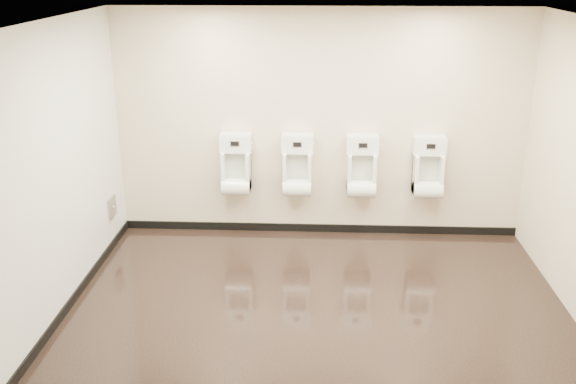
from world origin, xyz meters
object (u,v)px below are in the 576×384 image
Objects in this scene: access_panel at (112,207)px; urinal_1 at (297,170)px; urinal_3 at (428,172)px; urinal_0 at (236,169)px; urinal_2 at (362,171)px.

urinal_1 reaches higher than access_panel.
urinal_3 is (1.59, 0.00, 0.00)m from urinal_1.
access_panel is 0.34× the size of urinal_0.
urinal_3 reaches higher than access_panel.
urinal_0 is 2.35m from urinal_3.
urinal_1 and urinal_2 have the same top height.
urinal_3 is (0.81, 0.00, 0.00)m from urinal_2.
access_panel is 2.28m from urinal_1.
urinal_1 is 0.79m from urinal_2.
urinal_1 is 1.00× the size of urinal_3.
urinal_3 is at bearing 6.27° from access_panel.
urinal_1 is at bearing 0.00° from urinal_0.
urinal_2 is at bearing 0.00° from urinal_1.
access_panel is 3.85m from urinal_3.
access_panel is at bearing -172.06° from urinal_2.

